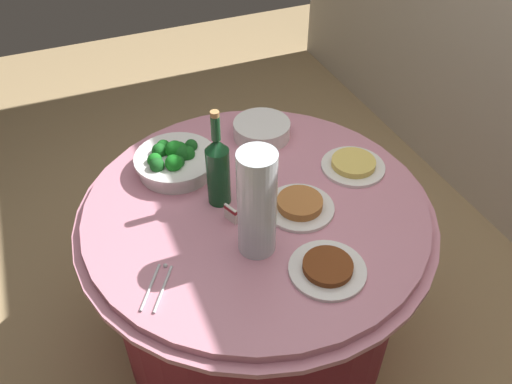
# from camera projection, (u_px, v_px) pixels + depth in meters

# --- Properties ---
(ground_plane) EXTENTS (6.00, 6.00, 0.00)m
(ground_plane) POSITION_uv_depth(u_px,v_px,m) (256.00, 335.00, 2.19)
(ground_plane) COLOR tan
(buffet_table) EXTENTS (1.16, 1.16, 0.74)m
(buffet_table) POSITION_uv_depth(u_px,v_px,m) (256.00, 277.00, 1.94)
(buffet_table) COLOR maroon
(buffet_table) RESTS_ON ground_plane
(broccoli_bowl) EXTENTS (0.28, 0.28, 0.12)m
(broccoli_bowl) POSITION_uv_depth(u_px,v_px,m) (175.00, 160.00, 1.79)
(broccoli_bowl) COLOR white
(broccoli_bowl) RESTS_ON buffet_table
(plate_stack) EXTENTS (0.21, 0.21, 0.06)m
(plate_stack) POSITION_uv_depth(u_px,v_px,m) (262.00, 130.00, 1.95)
(plate_stack) COLOR white
(plate_stack) RESTS_ON buffet_table
(wine_bottle) EXTENTS (0.07, 0.07, 0.34)m
(wine_bottle) POSITION_uv_depth(u_px,v_px,m) (218.00, 169.00, 1.62)
(wine_bottle) COLOR #154724
(wine_bottle) RESTS_ON buffet_table
(decorative_fruit_vase) EXTENTS (0.11, 0.11, 0.34)m
(decorative_fruit_vase) POSITION_uv_depth(u_px,v_px,m) (257.00, 208.00, 1.46)
(decorative_fruit_vase) COLOR silver
(decorative_fruit_vase) RESTS_ON buffet_table
(serving_tongs) EXTENTS (0.16, 0.12, 0.01)m
(serving_tongs) POSITION_uv_depth(u_px,v_px,m) (158.00, 286.00, 1.44)
(serving_tongs) COLOR silver
(serving_tongs) RESTS_ON buffet_table
(food_plate_stir_fry) EXTENTS (0.22, 0.22, 0.03)m
(food_plate_stir_fry) POSITION_uv_depth(u_px,v_px,m) (327.00, 268.00, 1.48)
(food_plate_stir_fry) COLOR white
(food_plate_stir_fry) RESTS_ON buffet_table
(food_plate_peanuts) EXTENTS (0.22, 0.22, 0.04)m
(food_plate_peanuts) POSITION_uv_depth(u_px,v_px,m) (300.00, 205.00, 1.67)
(food_plate_peanuts) COLOR white
(food_plate_peanuts) RESTS_ON buffet_table
(food_plate_noodles) EXTENTS (0.22, 0.22, 0.03)m
(food_plate_noodles) POSITION_uv_depth(u_px,v_px,m) (353.00, 165.00, 1.82)
(food_plate_noodles) COLOR white
(food_plate_noodles) RESTS_ON buffet_table
(label_placard_front) EXTENTS (0.05, 0.03, 0.05)m
(label_placard_front) POSITION_uv_depth(u_px,v_px,m) (231.00, 213.00, 1.62)
(label_placard_front) COLOR white
(label_placard_front) RESTS_ON buffet_table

